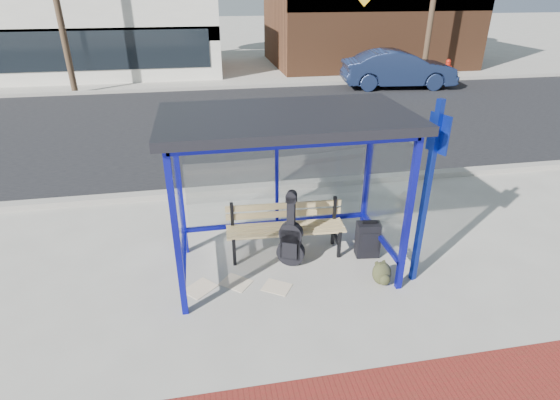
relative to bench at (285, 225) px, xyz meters
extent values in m
plane|color=#B2ADA0|center=(-0.08, -0.46, -0.50)|extent=(120.00, 120.00, 0.00)
cube|color=gray|center=(-0.08, 2.44, -0.44)|extent=(60.00, 0.25, 0.12)
cube|color=black|center=(-0.08, 7.54, -0.49)|extent=(60.00, 10.00, 0.00)
cube|color=gray|center=(-0.08, 12.64, -0.44)|extent=(60.00, 0.25, 0.12)
cube|color=#B2ADA0|center=(-0.08, 14.54, -0.49)|extent=(60.00, 4.00, 0.01)
cube|color=#0D1099|center=(-1.58, -1.21, 0.65)|extent=(0.08, 0.08, 2.30)
cube|color=#0D1099|center=(1.42, -1.21, 0.65)|extent=(0.08, 0.08, 2.30)
cube|color=#0D1099|center=(-1.58, 0.29, 0.65)|extent=(0.08, 0.08, 2.30)
cube|color=#0D1099|center=(1.42, 0.29, 0.65)|extent=(0.08, 0.08, 2.30)
cube|color=#0D1099|center=(-0.08, 0.29, 1.76)|extent=(3.00, 0.08, 0.08)
cube|color=#0D1099|center=(-0.08, -1.21, 1.76)|extent=(3.00, 0.08, 0.08)
cube|color=#0D1099|center=(-1.58, -0.46, 1.76)|extent=(0.08, 1.50, 0.08)
cube|color=#0D1099|center=(1.42, -0.46, 1.76)|extent=(0.08, 1.50, 0.08)
cube|color=#0D1099|center=(-0.08, 0.29, -0.10)|extent=(3.00, 0.08, 0.06)
cube|color=#0D1099|center=(-1.58, -0.46, -0.10)|extent=(0.08, 1.50, 0.06)
cube|color=#0D1099|center=(1.42, -0.46, -0.10)|extent=(0.08, 1.50, 0.06)
cube|color=#0D1099|center=(-0.08, 0.29, 0.85)|extent=(0.05, 0.05, 1.90)
cube|color=silver|center=(-0.08, 0.29, 0.81)|extent=(2.84, 0.01, 1.82)
cube|color=silver|center=(-1.58, -0.46, 0.81)|extent=(0.02, 1.34, 1.82)
cube|color=silver|center=(1.42, -0.46, 0.81)|extent=(0.02, 1.34, 1.82)
cube|color=black|center=(-0.08, -0.46, 1.86)|extent=(3.30, 1.80, 0.12)
cube|color=silver|center=(-9.08, 17.54, 1.50)|extent=(18.00, 6.00, 4.00)
cube|color=black|center=(-9.08, 14.52, 0.90)|extent=(17.00, 0.04, 1.60)
cube|color=#59331E|center=(7.92, 18.04, 2.70)|extent=(10.00, 7.00, 6.40)
cube|color=black|center=(7.92, 14.59, 2.70)|extent=(10.00, 0.10, 0.80)
cylinder|color=#4C3826|center=(-3.08, 21.54, 2.00)|extent=(0.36, 0.36, 5.00)
cylinder|color=#4C3826|center=(12.42, 21.54, 2.00)|extent=(0.36, 0.36, 5.00)
cube|color=black|center=(-0.84, -0.22, -0.26)|extent=(0.05, 0.05, 0.46)
cube|color=black|center=(-0.82, 0.18, -0.06)|extent=(0.05, 0.05, 0.88)
cube|color=black|center=(-0.83, -0.02, -0.26)|extent=(0.07, 0.42, 0.05)
cube|color=black|center=(0.81, -0.31, -0.26)|extent=(0.05, 0.05, 0.46)
cube|color=black|center=(0.83, 0.10, -0.06)|extent=(0.05, 0.05, 0.88)
cube|color=black|center=(0.82, -0.10, -0.26)|extent=(0.07, 0.42, 0.05)
cube|color=tan|center=(-0.01, -0.23, -0.03)|extent=(1.86, 0.18, 0.04)
cube|color=tan|center=(-0.01, -0.12, -0.03)|extent=(1.86, 0.18, 0.04)
cube|color=tan|center=(0.00, -0.01, -0.03)|extent=(1.86, 0.18, 0.04)
cube|color=tan|center=(0.01, 0.11, -0.03)|extent=(1.86, 0.18, 0.04)
cube|color=tan|center=(0.01, 0.15, 0.12)|extent=(1.86, 0.12, 0.10)
cube|color=tan|center=(0.01, 0.15, 0.27)|extent=(1.86, 0.12, 0.10)
cylinder|color=black|center=(0.02, -0.36, -0.28)|extent=(0.44, 0.29, 0.43)
cylinder|color=black|center=(0.02, -0.36, 0.06)|extent=(0.38, 0.26, 0.36)
cube|color=black|center=(0.02, -0.36, -0.12)|extent=(0.33, 0.24, 0.51)
cube|color=black|center=(0.02, -0.36, 0.41)|extent=(0.15, 0.14, 0.51)
cube|color=black|center=(0.02, -0.36, 0.63)|extent=(0.18, 0.16, 0.10)
cube|color=black|center=(1.27, -0.34, -0.20)|extent=(0.39, 0.27, 0.57)
cylinder|color=black|center=(1.13, -0.33, -0.47)|extent=(0.08, 0.21, 0.05)
cylinder|color=black|center=(1.40, -0.36, -0.47)|extent=(0.08, 0.21, 0.05)
cube|color=black|center=(1.27, -0.34, 0.12)|extent=(0.23, 0.07, 0.04)
cube|color=black|center=(1.25, -0.46, -0.18)|extent=(0.29, 0.05, 0.31)
ellipsoid|color=#30321B|center=(1.22, -1.07, -0.33)|extent=(0.31, 0.23, 0.34)
ellipsoid|color=#30321B|center=(1.23, -1.17, -0.37)|extent=(0.18, 0.13, 0.18)
cube|color=#30321B|center=(1.22, -1.05, -0.17)|extent=(0.10, 0.05, 0.03)
cube|color=navy|center=(1.72, -1.05, 0.84)|extent=(0.10, 0.10, 2.67)
cube|color=navy|center=(1.77, -1.04, 1.73)|extent=(0.13, 0.32, 0.50)
cube|color=white|center=(-1.38, -0.73, -0.49)|extent=(0.53, 0.52, 0.01)
cube|color=white|center=(-0.29, -0.90, -0.49)|extent=(0.49, 0.46, 0.01)
cube|color=white|center=(-0.86, -0.69, -0.49)|extent=(0.52, 0.51, 0.01)
imported|color=#192547|center=(7.05, 11.56, 0.26)|extent=(4.78, 2.16, 1.52)
cylinder|color=#B0190C|center=(10.48, 13.59, -0.18)|extent=(0.21, 0.21, 0.63)
sphere|color=#B0190C|center=(10.48, 13.59, 0.16)|extent=(0.23, 0.23, 0.23)
cylinder|color=#B0190C|center=(10.48, 13.59, -0.08)|extent=(0.34, 0.12, 0.10)
camera|label=1|loc=(-1.17, -5.90, 3.42)|focal=28.00mm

